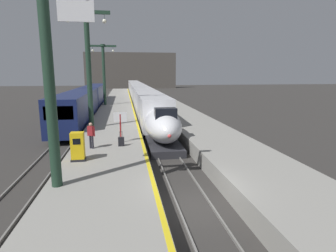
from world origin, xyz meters
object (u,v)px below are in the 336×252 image
Objects in this scene: highspeed_train_main at (139,93)px; regional_train_adjacent at (88,100)px; station_column_mid at (88,59)px; departure_info_board at (120,121)px; ticket_machine_yellow at (78,148)px; station_column_near at (49,57)px; passenger_near_edge at (91,133)px; station_column_far at (104,69)px; rolling_suitcase at (121,142)px.

regional_train_adjacent is at bearing -120.12° from highspeed_train_main.
departure_info_board is at bearing -66.17° from station_column_mid.
highspeed_train_main reaches higher than ticket_machine_yellow.
station_column_near reaches higher than ticket_machine_yellow.
station_column_mid is at bearing 92.05° from ticket_machine_yellow.
station_column_far is at bearing 91.76° from passenger_near_edge.
station_column_near reaches higher than departure_info_board.
passenger_near_edge is 1.06× the size of ticket_machine_yellow.
passenger_near_edge is (0.80, -25.95, -4.47)m from station_column_far.
departure_info_board is at bearing -83.87° from station_column_far.
station_column_near is at bearing -112.61° from rolling_suitcase.
station_column_mid is at bearing 90.25° from station_column_near.
ticket_machine_yellow is 4.49m from departure_info_board.
station_column_mid is 11.10m from ticket_machine_yellow.
ticket_machine_yellow is (0.35, -9.78, -5.25)m from station_column_mid.
station_column_near is 8.97× the size of rolling_suitcase.
regional_train_adjacent is 22.87× the size of ticket_machine_yellow.
station_column_far is at bearing -118.29° from highspeed_train_main.
regional_train_adjacent is at bearing 97.45° from passenger_near_edge.
station_column_near reaches higher than passenger_near_edge.
highspeed_train_main is 76.77× the size of rolling_suitcase.
station_column_far is at bearing 96.13° from departure_info_board.
station_column_far is at bearing 53.74° from regional_train_adjacent.
station_column_mid is at bearing 113.83° from departure_info_board.
ticket_machine_yellow is at bearing 85.24° from station_column_near.
highspeed_train_main is at bearing 61.71° from station_column_far.
regional_train_adjacent is 4.15× the size of station_column_near.
departure_info_board is at bearing -95.22° from highspeed_train_main.
station_column_near is 13.29m from station_column_mid.
regional_train_adjacent reaches higher than highspeed_train_main.
ticket_machine_yellow reaches higher than rolling_suitcase.
station_column_far reaches higher than rolling_suitcase.
station_column_near is 0.88× the size of station_column_mid.
regional_train_adjacent is 17.26× the size of departure_info_board.
station_column_near is 5.85m from ticket_machine_yellow.
station_column_near is 8.67m from departure_info_board.
station_column_mid reaches higher than highspeed_train_main.
station_column_far is 26.34m from passenger_near_edge.
departure_info_board is at bearing 91.87° from rolling_suitcase.
regional_train_adjacent is at bearing 98.00° from station_column_mid.
ticket_machine_yellow is at bearing -87.95° from station_column_mid.
passenger_near_edge is 1.72× the size of rolling_suitcase.
station_column_mid reaches higher than station_column_far.
passenger_near_edge is 2.53m from ticket_machine_yellow.
rolling_suitcase is at bearing -69.01° from station_column_mid.
rolling_suitcase is at bearing -77.83° from regional_train_adjacent.
ticket_machine_yellow is at bearing -129.85° from rolling_suitcase.
station_column_far is at bearing 95.97° from rolling_suitcase.
station_column_far is 5.37× the size of passenger_near_edge.
regional_train_adjacent is at bearing 94.46° from station_column_near.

